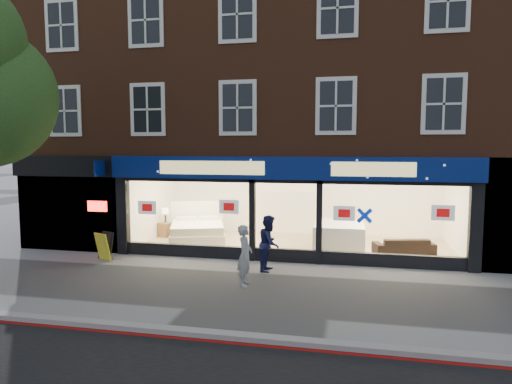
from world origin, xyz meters
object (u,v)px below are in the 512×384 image
(display_bed, at_px, (197,231))
(pedestrian_blue, at_px, (269,243))
(sofa, at_px, (404,246))
(a_board, at_px, (104,246))
(pedestrian_grey, at_px, (245,255))
(mattress_stack, at_px, (339,235))

(display_bed, relative_size, pedestrian_blue, 1.79)
(sofa, height_order, a_board, a_board)
(display_bed, height_order, pedestrian_grey, pedestrian_grey)
(pedestrian_grey, bearing_deg, sofa, -50.64)
(display_bed, distance_m, pedestrian_grey, 5.55)
(display_bed, bearing_deg, mattress_stack, -19.08)
(mattress_stack, height_order, a_board, mattress_stack)
(mattress_stack, height_order, sofa, mattress_stack)
(sofa, relative_size, pedestrian_grey, 1.21)
(display_bed, bearing_deg, pedestrian_grey, -77.02)
(pedestrian_grey, height_order, pedestrian_blue, pedestrian_blue)
(pedestrian_blue, bearing_deg, a_board, 90.89)
(pedestrian_blue, bearing_deg, sofa, -55.36)
(sofa, bearing_deg, a_board, 0.00)
(a_board, bearing_deg, mattress_stack, 46.07)
(sofa, distance_m, pedestrian_grey, 5.94)
(mattress_stack, height_order, pedestrian_grey, pedestrian_grey)
(mattress_stack, relative_size, pedestrian_grey, 1.37)
(display_bed, height_order, a_board, display_bed)
(mattress_stack, bearing_deg, display_bed, -179.95)
(display_bed, height_order, pedestrian_blue, pedestrian_blue)
(sofa, relative_size, a_board, 2.13)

